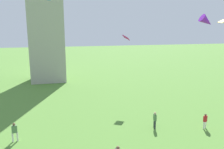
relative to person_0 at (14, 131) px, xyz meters
name	(u,v)px	position (x,y,z in m)	size (l,w,h in m)	color
person_0	(14,131)	(0.00, 0.00, 0.00)	(0.53, 0.36, 1.75)	silver
person_1	(155,119)	(13.20, -0.26, -0.04)	(0.33, 0.52, 1.68)	#2D3338
person_2	(205,120)	(18.03, -1.55, -0.11)	(0.47, 0.39, 1.55)	silver
kite_flying_3	(126,38)	(13.48, 10.96, 7.51)	(1.02, 1.31, 0.82)	#BA046B
kite_flying_6	(206,21)	(19.84, 2.11, 9.59)	(1.78, 1.16, 1.56)	purple
kite_flying_7	(223,21)	(23.90, 4.65, 9.66)	(1.07, 0.80, 0.53)	orange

